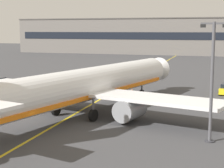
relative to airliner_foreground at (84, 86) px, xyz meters
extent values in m
plane|color=#3D3D3F|center=(-1.79, -9.55, -3.37)|extent=(400.00, 400.00, 0.00)
cube|color=yellow|center=(-1.79, 20.45, -3.37)|extent=(5.42, 179.94, 0.01)
cylinder|color=white|center=(0.03, 0.14, 0.13)|extent=(12.18, 35.88, 3.80)
cone|color=white|center=(4.58, 18.90, 0.13)|extent=(4.12, 3.38, 3.61)
cube|color=orange|center=(0.03, 0.14, -0.91)|extent=(11.43, 33.06, 0.44)
cube|color=black|center=(4.14, 17.05, 0.80)|extent=(3.03, 1.74, 0.60)
cube|color=white|center=(0.18, 0.73, -0.72)|extent=(32.23, 12.21, 0.36)
cylinder|color=gray|center=(-6.08, 1.22, -1.94)|extent=(3.08, 4.04, 2.30)
cylinder|color=black|center=(-5.65, 3.01, -1.94)|extent=(1.94, 0.64, 1.95)
cylinder|color=gray|center=(5.97, -1.71, -1.94)|extent=(3.08, 4.04, 2.30)
cylinder|color=black|center=(6.40, 0.09, -1.94)|extent=(1.94, 0.64, 1.95)
cylinder|color=#4C4C51|center=(3.45, 14.23, -1.89)|extent=(0.24, 0.24, 1.60)
cylinder|color=black|center=(3.45, 14.23, -2.92)|extent=(0.60, 0.97, 0.90)
cylinder|color=#4C4C51|center=(-2.96, -1.19, -1.59)|extent=(0.24, 0.24, 1.60)
cylinder|color=black|center=(-2.96, -1.19, -2.72)|extent=(0.70, 1.36, 1.30)
cylinder|color=#4C4C51|center=(2.09, -2.41, -1.59)|extent=(0.24, 0.24, 1.60)
cylinder|color=black|center=(2.09, -2.41, -2.72)|extent=(0.70, 1.36, 1.30)
cylinder|color=#515156|center=(14.44, -6.09, 1.85)|extent=(0.28, 0.28, 10.44)
cylinder|color=#333338|center=(14.44, -6.09, -3.32)|extent=(0.90, 0.90, 0.10)
cube|color=#515156|center=(14.44, -6.09, 6.92)|extent=(2.20, 0.16, 0.16)
cube|color=black|center=(13.54, -6.09, 6.72)|extent=(0.44, 0.36, 0.28)
cylinder|color=black|center=(-20.69, 16.20, -3.05)|extent=(0.28, 0.66, 0.64)
cylinder|color=black|center=(-22.44, 16.38, -3.05)|extent=(0.28, 0.66, 0.64)
cylinder|color=black|center=(14.44, 18.19, -3.05)|extent=(0.31, 0.66, 0.64)
cylinder|color=black|center=(14.88, 21.26, -3.05)|extent=(0.31, 0.66, 0.64)
cone|color=orange|center=(1.22, 17.06, -3.09)|extent=(0.36, 0.36, 0.55)
cylinder|color=white|center=(1.22, 17.06, -3.07)|extent=(0.23, 0.23, 0.07)
cube|color=orange|center=(1.22, 17.06, -3.35)|extent=(0.44, 0.44, 0.03)
cube|color=slate|center=(-8.39, 107.91, 3.58)|extent=(126.22, 12.00, 13.89)
cube|color=black|center=(-8.39, 101.86, 3.98)|extent=(121.17, 0.12, 2.80)
cube|color=#4E4A47|center=(-8.39, 107.91, 10.72)|extent=(126.62, 12.40, 0.40)
camera|label=1|loc=(15.98, -38.66, 6.42)|focal=59.28mm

